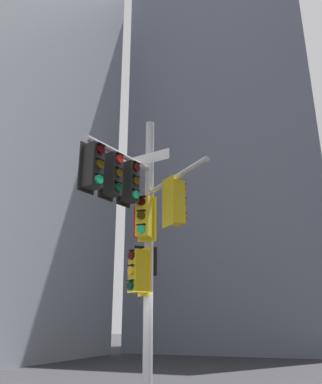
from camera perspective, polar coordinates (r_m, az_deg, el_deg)
building_mid_block at (r=33.48m, az=10.53°, el=3.75°), size 13.36×13.36×28.95m
signal_pole_assembly at (r=9.22m, az=-3.35°, el=-3.87°), size 2.88×2.60×7.03m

